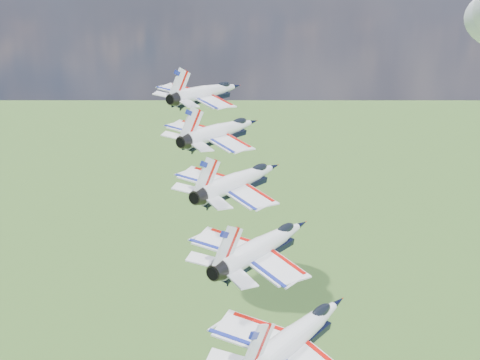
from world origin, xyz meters
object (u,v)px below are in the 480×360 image
at_px(jet_0, 207,92).
at_px(jet_3, 264,245).
at_px(jet_4, 297,335).
at_px(jet_1, 222,131).
at_px(jet_2, 240,180).

bearing_deg(jet_0, jet_3, -43.36).
relative_size(jet_0, jet_4, 1.00).
bearing_deg(jet_0, jet_1, -43.36).
bearing_deg(jet_1, jet_4, -43.36).
bearing_deg(jet_4, jet_0, 136.64).
relative_size(jet_0, jet_3, 1.00).
bearing_deg(jet_4, jet_1, 136.64).
distance_m(jet_1, jet_3, 24.00).
distance_m(jet_3, jet_4, 12.00).
xyz_separation_m(jet_0, jet_3, (20.79, -27.92, -9.20)).
bearing_deg(jet_2, jet_4, -43.36).
distance_m(jet_0, jet_2, 24.00).
distance_m(jet_2, jet_3, 12.00).
height_order(jet_0, jet_2, jet_0).
height_order(jet_1, jet_4, jet_1).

